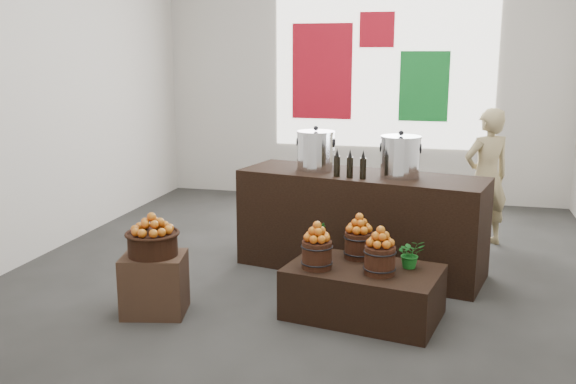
% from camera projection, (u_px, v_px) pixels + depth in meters
% --- Properties ---
extents(ground, '(7.00, 7.00, 0.00)m').
position_uv_depth(ground, '(312.00, 272.00, 6.52)').
color(ground, '#333331').
rests_on(ground, ground).
extents(back_wall, '(6.00, 0.04, 4.00)m').
position_uv_depth(back_wall, '(363.00, 65.00, 9.41)').
color(back_wall, beige).
rests_on(back_wall, ground).
extents(back_opening, '(3.20, 0.02, 2.40)m').
position_uv_depth(back_opening, '(383.00, 65.00, 9.32)').
color(back_opening, white).
rests_on(back_opening, back_wall).
extents(deco_red_left, '(0.90, 0.04, 1.40)m').
position_uv_depth(deco_red_left, '(322.00, 72.00, 9.54)').
color(deco_red_left, '#B20D1E').
rests_on(deco_red_left, back_wall).
extents(deco_green_right, '(0.70, 0.04, 1.00)m').
position_uv_depth(deco_green_right, '(424.00, 86.00, 9.23)').
color(deco_green_right, '#127929').
rests_on(deco_green_right, back_wall).
extents(deco_red_upper, '(0.50, 0.04, 0.50)m').
position_uv_depth(deco_red_upper, '(377.00, 30.00, 9.23)').
color(deco_red_upper, '#B20D1E').
rests_on(deco_red_upper, back_wall).
extents(crate, '(0.60, 0.52, 0.52)m').
position_uv_depth(crate, '(155.00, 284.00, 5.44)').
color(crate, '#452F20').
rests_on(crate, ground).
extents(wicker_basket, '(0.41, 0.41, 0.19)m').
position_uv_depth(wicker_basket, '(153.00, 244.00, 5.36)').
color(wicker_basket, black).
rests_on(wicker_basket, crate).
extents(apples_in_basket, '(0.32, 0.32, 0.17)m').
position_uv_depth(apples_in_basket, '(152.00, 223.00, 5.32)').
color(apples_in_basket, '#A00509').
rests_on(apples_in_basket, wicker_basket).
extents(display_table, '(1.36, 0.98, 0.43)m').
position_uv_depth(display_table, '(363.00, 292.00, 5.38)').
color(display_table, black).
rests_on(display_table, ground).
extents(apple_bucket_front_left, '(0.25, 0.25, 0.23)m').
position_uv_depth(apple_bucket_front_left, '(317.00, 255.00, 5.30)').
color(apple_bucket_front_left, '#3C1910').
rests_on(apple_bucket_front_left, display_table).
extents(apples_in_bucket_front_left, '(0.19, 0.19, 0.17)m').
position_uv_depth(apples_in_bucket_front_left, '(317.00, 232.00, 5.26)').
color(apples_in_bucket_front_left, '#A00509').
rests_on(apples_in_bucket_front_left, apple_bucket_front_left).
extents(apple_bucket_front_right, '(0.25, 0.25, 0.23)m').
position_uv_depth(apple_bucket_front_right, '(380.00, 260.00, 5.16)').
color(apple_bucket_front_right, '#3C1910').
rests_on(apple_bucket_front_right, display_table).
extents(apples_in_bucket_front_right, '(0.19, 0.19, 0.17)m').
position_uv_depth(apples_in_bucket_front_right, '(380.00, 237.00, 5.12)').
color(apples_in_bucket_front_right, '#A00509').
rests_on(apples_in_bucket_front_right, apple_bucket_front_right).
extents(apple_bucket_rear, '(0.25, 0.25, 0.23)m').
position_uv_depth(apple_bucket_rear, '(359.00, 245.00, 5.56)').
color(apple_bucket_rear, '#3C1910').
rests_on(apple_bucket_rear, display_table).
extents(apples_in_bucket_rear, '(0.19, 0.19, 0.17)m').
position_uv_depth(apples_in_bucket_rear, '(359.00, 223.00, 5.52)').
color(apples_in_bucket_rear, '#A00509').
rests_on(apples_in_bucket_rear, apple_bucket_rear).
extents(herb_garnish_right, '(0.28, 0.26, 0.25)m').
position_uv_depth(herb_garnish_right, '(411.00, 254.00, 5.30)').
color(herb_garnish_right, '#14621C').
rests_on(herb_garnish_right, display_table).
extents(herb_garnish_left, '(0.19, 0.18, 0.29)m').
position_uv_depth(herb_garnish_left, '(317.00, 238.00, 5.68)').
color(herb_garnish_left, '#14621C').
rests_on(herb_garnish_left, display_table).
extents(counter, '(2.56, 1.28, 1.00)m').
position_uv_depth(counter, '(360.00, 222.00, 6.48)').
color(counter, black).
rests_on(counter, ground).
extents(stock_pot_left, '(0.38, 0.38, 0.38)m').
position_uv_depth(stock_pot_left, '(316.00, 151.00, 6.55)').
color(stock_pot_left, silver).
rests_on(stock_pot_left, counter).
extents(stock_pot_center, '(0.38, 0.38, 0.38)m').
position_uv_depth(stock_pot_center, '(400.00, 158.00, 6.17)').
color(stock_pot_center, silver).
rests_on(stock_pot_center, counter).
extents(oil_cruets, '(0.28, 0.12, 0.28)m').
position_uv_depth(oil_cruets, '(353.00, 164.00, 6.13)').
color(oil_cruets, black).
rests_on(oil_cruets, counter).
extents(shopper, '(0.69, 0.62, 1.58)m').
position_uv_depth(shopper, '(486.00, 177.00, 7.29)').
color(shopper, tan).
rests_on(shopper, ground).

